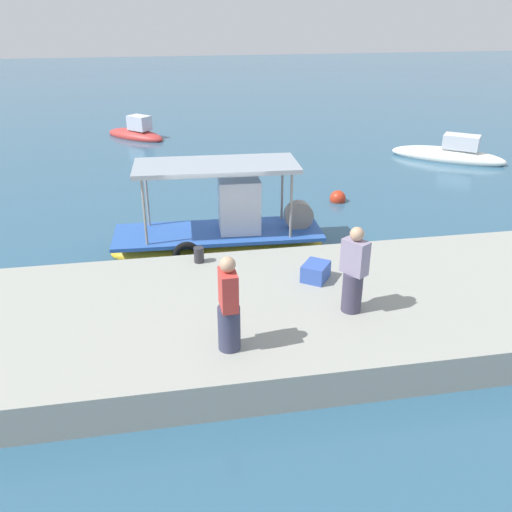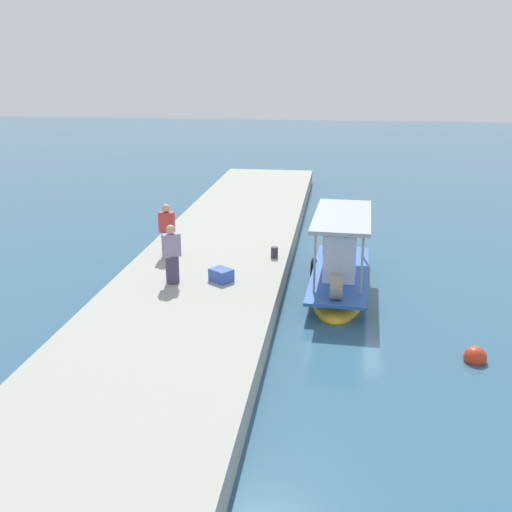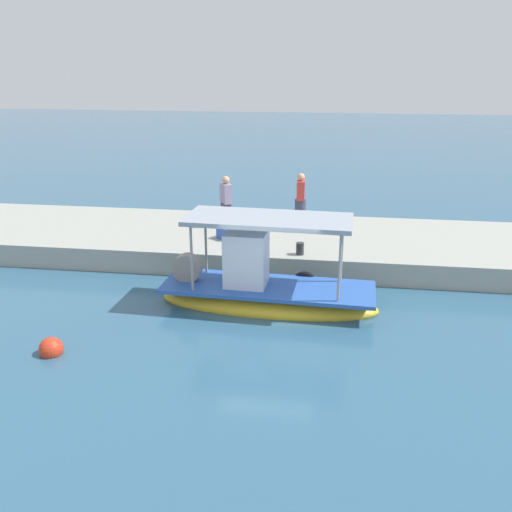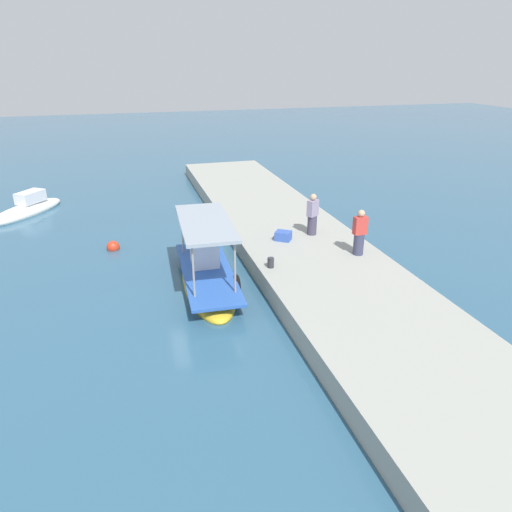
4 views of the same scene
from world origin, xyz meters
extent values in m
plane|color=#2F5A76|center=(0.00, 0.00, 0.00)|extent=(120.00, 120.00, 0.00)
cube|color=#9B9D93|center=(0.00, -4.57, 0.37)|extent=(36.00, 5.12, 0.74)
ellipsoid|color=gold|center=(0.11, -0.23, 0.07)|extent=(6.05, 2.05, 0.83)
cube|color=#2C59AE|center=(0.11, -0.23, 0.53)|extent=(5.81, 2.04, 0.10)
cube|color=silver|center=(0.71, -0.26, 1.27)|extent=(1.14, 1.03, 1.59)
cylinder|color=gray|center=(2.05, 0.36, 1.43)|extent=(0.07, 0.07, 1.90)
cylinder|color=gray|center=(1.99, -1.00, 1.43)|extent=(0.07, 0.07, 1.90)
cylinder|color=gray|center=(-1.77, 0.53, 1.43)|extent=(0.07, 0.07, 1.90)
cylinder|color=gray|center=(-1.83, -0.83, 1.43)|extent=(0.07, 0.07, 1.90)
cube|color=#919DA8|center=(0.11, -0.23, 2.44)|extent=(4.40, 1.95, 0.12)
torus|color=black|center=(-0.83, -1.13, 0.33)|extent=(0.75, 0.21, 0.74)
cylinder|color=gray|center=(2.38, -0.33, 0.93)|extent=(0.81, 0.38, 0.80)
cylinder|color=#393B55|center=(-0.34, -6.10, 1.16)|extent=(0.41, 0.41, 0.84)
cube|color=#C53B34|center=(-0.34, -6.10, 1.92)|extent=(0.30, 0.52, 0.69)
sphere|color=tan|center=(-0.34, -6.10, 2.41)|extent=(0.27, 0.27, 0.27)
cylinder|color=#3F3B52|center=(2.23, -5.22, 1.16)|extent=(0.55, 0.55, 0.84)
cube|color=#8F83A0|center=(2.23, -5.22, 1.92)|extent=(0.51, 0.58, 0.69)
sphere|color=tan|center=(2.23, -5.22, 2.40)|extent=(0.27, 0.27, 0.27)
cylinder|color=#2D2D33|center=(-0.59, -2.46, 0.93)|extent=(0.24, 0.24, 0.37)
cube|color=#3658B4|center=(1.89, -3.81, 0.93)|extent=(0.78, 0.81, 0.38)
sphere|color=red|center=(4.70, 3.13, 0.11)|extent=(0.56, 0.56, 0.56)
ellipsoid|color=white|center=(11.19, 7.60, 0.14)|extent=(4.76, 4.08, 0.78)
cube|color=silver|center=(11.59, 7.31, 0.84)|extent=(1.68, 1.56, 0.61)
ellipsoid|color=#BF3936|center=(-2.52, 14.37, 0.10)|extent=(3.46, 3.36, 0.69)
cube|color=silver|center=(-2.26, 14.12, 0.80)|extent=(1.29, 1.27, 0.71)
camera|label=1|loc=(-1.30, -14.18, 6.39)|focal=38.12mm
camera|label=2|loc=(18.63, -0.42, 7.06)|focal=42.03mm
camera|label=3|loc=(-1.56, 13.63, 6.35)|focal=39.05mm
camera|label=4|loc=(-15.50, 2.38, 7.86)|focal=33.04mm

